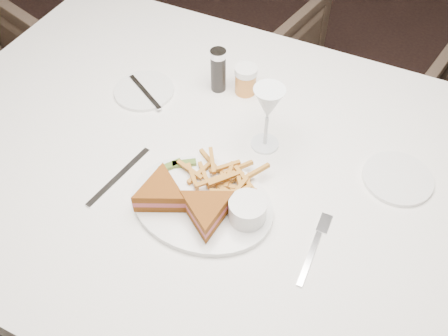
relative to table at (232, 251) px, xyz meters
name	(u,v)px	position (x,y,z in m)	size (l,w,h in m)	color
ground	(350,304)	(0.36, 0.21, -0.38)	(5.00, 5.00, 0.00)	black
table	(232,251)	(0.00, 0.00, 0.00)	(1.61, 1.07, 0.75)	white
chair_far	(347,93)	(0.04, 0.90, -0.07)	(0.60, 0.56, 0.61)	#48382C
table_setting	(221,168)	(-0.01, -0.04, 0.41)	(0.84, 0.58, 0.18)	white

